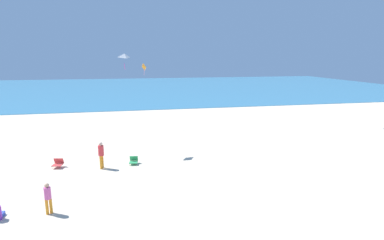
{
  "coord_description": "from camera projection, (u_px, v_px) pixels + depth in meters",
  "views": [
    {
      "loc": [
        -3.52,
        -12.17,
        7.03
      ],
      "look_at": [
        0.0,
        5.1,
        3.3
      ],
      "focal_mm": 28.2,
      "sensor_mm": 36.0,
      "label": 1
    }
  ],
  "objects": [
    {
      "name": "kite_orange",
      "position": [
        144.0,
        67.0,
        29.1
      ],
      "size": [
        0.39,
        0.62,
        1.09
      ],
      "rotation": [
        0.0,
        0.0,
        5.51
      ],
      "color": "orange"
    },
    {
      "name": "ocean_water",
      "position": [
        146.0,
        88.0,
        69.21
      ],
      "size": [
        120.0,
        60.0,
        0.05
      ],
      "primitive_type": "cube",
      "color": "teal",
      "rests_on": "ground_plane"
    },
    {
      "name": "person_2",
      "position": [
        101.0,
        153.0,
        19.1
      ],
      "size": [
        0.45,
        0.45,
        1.75
      ],
      "rotation": [
        0.0,
        0.0,
        2.79
      ],
      "color": "orange",
      "rests_on": "ground_plane"
    },
    {
      "name": "beach_chair_near_camera",
      "position": [
        58.0,
        163.0,
        19.43
      ],
      "size": [
        0.69,
        0.68,
        0.58
      ],
      "rotation": [
        0.0,
        0.0,
        4.53
      ],
      "color": "#D13D3D",
      "rests_on": "ground_plane"
    },
    {
      "name": "kite_white",
      "position": [
        124.0,
        55.0,
        21.23
      ],
      "size": [
        0.97,
        0.92,
        1.18
      ],
      "rotation": [
        0.0,
        0.0,
        3.73
      ],
      "color": "white"
    },
    {
      "name": "ground_plane",
      "position": [
        179.0,
        149.0,
        23.4
      ],
      "size": [
        120.0,
        120.0,
        0.0
      ],
      "primitive_type": "plane",
      "color": "beige"
    },
    {
      "name": "person_1",
      "position": [
        48.0,
        196.0,
        13.57
      ],
      "size": [
        0.39,
        0.39,
        1.48
      ],
      "rotation": [
        0.0,
        0.0,
        5.11
      ],
      "color": "orange",
      "rests_on": "ground_plane"
    },
    {
      "name": "beach_chair_far_left",
      "position": [
        134.0,
        161.0,
        20.06
      ],
      "size": [
        0.61,
        0.68,
        0.52
      ],
      "rotation": [
        0.0,
        0.0,
        4.59
      ],
      "color": "#2D9956",
      "rests_on": "ground_plane"
    }
  ]
}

